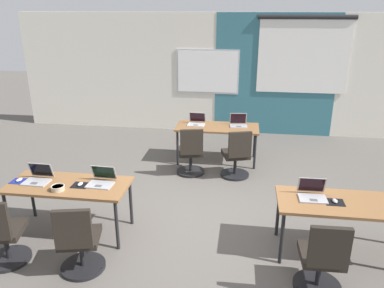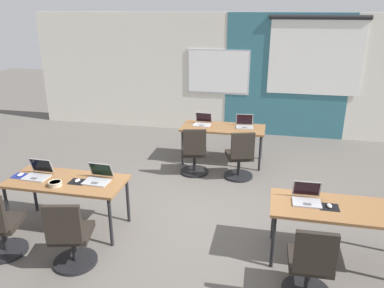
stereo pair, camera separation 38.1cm
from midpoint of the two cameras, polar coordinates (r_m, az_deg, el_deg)
name	(u,v)px [view 1 (the left image)]	position (r m, az deg, el deg)	size (l,w,h in m)	color
ground_plane	(205,218)	(5.63, -0.05, -11.11)	(24.00, 24.00, 0.00)	#56514C
back_wall_assembly	(226,74)	(9.11, 4.00, 10.54)	(10.00, 0.27, 2.80)	silver
desk_near_left	(69,188)	(5.32, -20.14, -6.30)	(1.60, 0.70, 0.72)	brown
desk_near_right	(345,207)	(4.85, 20.05, -8.92)	(1.60, 0.70, 0.72)	brown
desk_far_center	(217,129)	(7.35, 2.37, 2.22)	(1.60, 0.70, 0.72)	brown
laptop_near_left_end	(38,178)	(5.51, -24.15, -4.72)	(0.34, 0.31, 0.23)	#9E9EA3
mousepad_near_left_end	(20,181)	(5.63, -26.44, -5.08)	(0.22, 0.19, 0.00)	navy
mouse_near_left_end	(19,180)	(5.62, -26.47, -4.90)	(0.08, 0.11, 0.03)	silver
chair_near_left_end	(2,237)	(5.14, -28.79, -12.28)	(0.52, 0.58, 0.92)	black
laptop_far_left	(197,122)	(7.44, -0.77, 3.33)	(0.34, 0.32, 0.23)	#B7B7BC
chair_far_left	(191,155)	(6.84, -1.76, -1.71)	(0.52, 0.58, 0.92)	black
laptop_near_left_inner	(101,180)	(5.15, -15.65, -5.36)	(0.34, 0.32, 0.23)	#9E9EA3
mousepad_near_left_inner	(80,185)	(5.20, -18.56, -5.97)	(0.22, 0.19, 0.00)	black
mouse_near_left_inner	(80,184)	(5.19, -18.59, -5.78)	(0.06, 0.10, 0.03)	silver
chair_near_left_inner	(79,244)	(4.66, -19.05, -14.21)	(0.53, 0.58, 0.92)	black
laptop_near_right_inner	(312,194)	(4.79, 15.58, -7.30)	(0.34, 0.30, 0.23)	#9E9EA3
mousepad_near_right_inner	(335,202)	(4.78, 18.66, -8.38)	(0.22, 0.19, 0.00)	black
mouse_near_right_inner	(335,201)	(4.77, 18.68, -8.18)	(0.07, 0.11, 0.03)	#B2B2B7
chair_near_right_inner	(322,263)	(4.32, 16.60, -16.89)	(0.52, 0.55, 0.92)	black
laptop_far_right	(238,123)	(7.38, 5.58, 3.11)	(0.36, 0.30, 0.24)	#9E9EA3
chair_far_right	(236,158)	(6.74, 5.14, -2.11)	(0.55, 0.60, 0.92)	black
snack_bowl	(58,188)	(5.16, -21.68, -6.19)	(0.18, 0.18, 0.06)	tan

